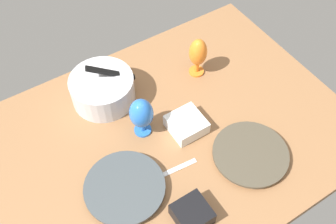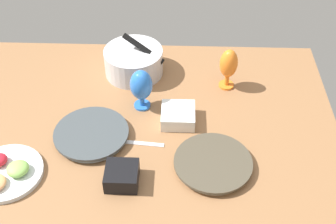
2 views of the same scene
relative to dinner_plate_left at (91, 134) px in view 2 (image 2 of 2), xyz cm
name	(u,v)px [view 2 (image 2 of 2)]	position (x,y,z in cm)	size (l,w,h in cm)	color
ground_plane	(139,121)	(17.51, 11.77, -3.58)	(160.00, 104.00, 4.00)	#8C603D
dinner_plate_left	(91,134)	(0.00, 0.00, 0.00)	(29.07, 29.07, 3.03)	silver
dinner_plate_right	(213,164)	(46.56, -13.15, -0.07)	(28.69, 28.69, 2.89)	beige
mixing_bowl	(134,61)	(12.89, 41.89, 4.84)	(27.14, 26.25, 18.53)	silver
fruit_platter	(6,172)	(-27.44, -19.91, 0.07)	(26.48, 26.48, 5.42)	silver
hurricane_glass_blue	(141,86)	(18.27, 18.83, 9.37)	(9.27, 9.27, 18.17)	blue
hurricane_glass_orange	(229,65)	(54.33, 33.40, 9.93)	(7.80, 7.80, 18.99)	orange
square_bowl_white	(178,115)	(33.40, 10.46, 1.58)	(13.43, 13.43, 5.67)	white
square_bowl_black	(122,175)	(14.30, -21.24, 2.01)	(11.56, 11.56, 6.43)	black
fork_by_left_plate	(141,143)	(19.38, -2.70, -1.28)	(18.00, 1.80, 0.60)	silver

